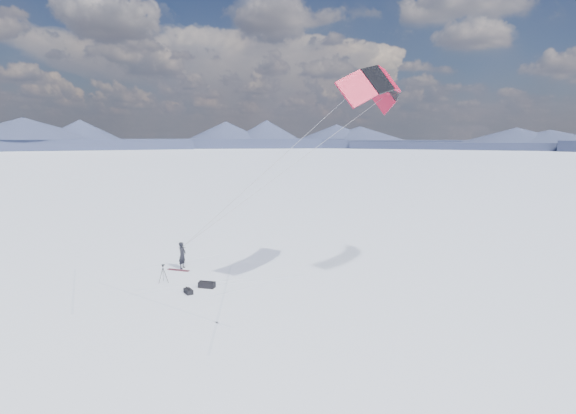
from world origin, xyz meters
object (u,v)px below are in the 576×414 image
Objects in this scene: snowboard at (178,270)px; gear_bag_b at (188,291)px; snowkiter at (183,268)px; gear_bag_a at (207,285)px; tripod at (163,271)px.

gear_bag_b is (3.81, -2.97, 0.12)m from snowboard.
gear_bag_a is (4.08, -2.16, 0.18)m from snowkiter.
snowkiter is at bearing 94.82° from tripod.
tripod is at bearing -78.03° from snowboard.
snowkiter is 4.62m from gear_bag_a.
snowkiter is 1.16× the size of snowboard.
gear_bag_b reaches higher than snowboard.
tripod reaches higher than gear_bag_a.
snowboard is at bearing 177.24° from snowkiter.
snowkiter is 1.73× the size of gear_bag_a.
snowkiter is 1.57× the size of tripod.
snowkiter is 3.18m from tripod.
snowkiter is 0.52m from snowboard.
snowkiter is 5.25m from gear_bag_b.
snowboard is 1.96× the size of gear_bag_b.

